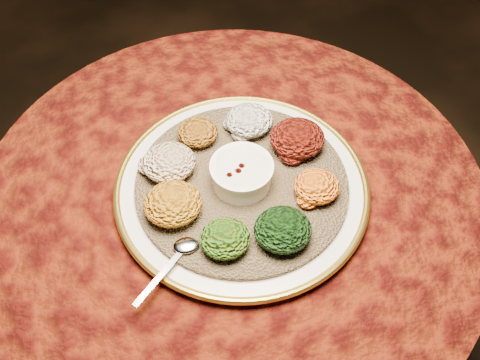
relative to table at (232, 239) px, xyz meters
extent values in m
plane|color=black|center=(0.00, 0.00, -0.55)|extent=(4.00, 4.00, 0.00)
cylinder|color=black|center=(0.00, 0.00, -0.53)|extent=(0.44, 0.44, 0.04)
cylinder|color=black|center=(0.00, 0.00, -0.21)|extent=(0.12, 0.12, 0.68)
cylinder|color=black|center=(0.00, 0.00, 0.15)|extent=(0.80, 0.80, 0.04)
cylinder|color=#4A1306|center=(0.00, 0.00, 0.00)|extent=(0.93, 0.93, 0.34)
cylinder|color=#4A1306|center=(0.00, 0.00, 0.17)|extent=(0.96, 0.96, 0.01)
cylinder|color=beige|center=(0.02, -0.01, 0.19)|extent=(0.51, 0.51, 0.02)
torus|color=gold|center=(0.02, -0.01, 0.20)|extent=(0.47, 0.47, 0.01)
cylinder|color=olive|center=(0.02, -0.01, 0.20)|extent=(0.41, 0.41, 0.01)
cylinder|color=white|center=(0.02, -0.01, 0.23)|extent=(0.11, 0.11, 0.05)
cylinder|color=white|center=(0.02, -0.01, 0.25)|extent=(0.11, 0.11, 0.01)
cylinder|color=#5A1404|center=(0.02, -0.01, 0.25)|extent=(0.09, 0.09, 0.01)
ellipsoid|color=silver|center=(-0.10, -0.13, 0.21)|extent=(0.04, 0.03, 0.01)
cube|color=silver|center=(-0.14, -0.18, 0.21)|extent=(0.09, 0.09, 0.00)
ellipsoid|color=silver|center=(0.05, 0.12, 0.23)|extent=(0.09, 0.09, 0.04)
ellipsoid|color=black|center=(0.14, 0.06, 0.23)|extent=(0.10, 0.10, 0.05)
ellipsoid|color=#BC840F|center=(0.14, -0.06, 0.23)|extent=(0.08, 0.08, 0.04)
ellipsoid|color=black|center=(0.07, -0.14, 0.23)|extent=(0.10, 0.09, 0.05)
ellipsoid|color=#913309|center=(-0.03, -0.13, 0.23)|extent=(0.08, 0.08, 0.04)
ellipsoid|color=#BB7910|center=(-0.11, -0.05, 0.23)|extent=(0.10, 0.10, 0.05)
ellipsoid|color=maroon|center=(-0.11, 0.04, 0.23)|extent=(0.10, 0.09, 0.05)
ellipsoid|color=brown|center=(-0.05, 0.11, 0.23)|extent=(0.08, 0.07, 0.04)
camera|label=1|loc=(-0.08, -0.59, 0.98)|focal=40.00mm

